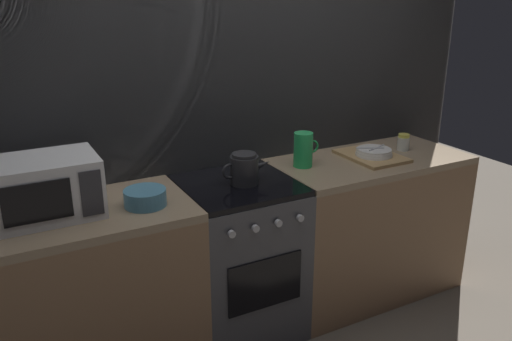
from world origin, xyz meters
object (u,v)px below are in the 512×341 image
at_px(mixing_bowl, 145,197).
at_px(dish_pile, 372,154).
at_px(microwave, 46,187).
at_px(pitcher, 303,150).
at_px(spice_jar, 403,142).
at_px(stove_unit, 239,258).
at_px(kettle, 244,169).

distance_m(mixing_bowl, dish_pile, 1.43).
distance_m(microwave, dish_pile, 1.85).
bearing_deg(pitcher, spice_jar, -2.39).
bearing_deg(microwave, stove_unit, -1.78).
relative_size(microwave, pitcher, 2.30).
bearing_deg(dish_pile, spice_jar, 7.67).
distance_m(stove_unit, mixing_bowl, 0.72).
height_order(pitcher, spice_jar, pitcher).
height_order(mixing_bowl, spice_jar, spice_jar).
xyz_separation_m(dish_pile, spice_jar, (0.28, 0.04, 0.03)).
distance_m(stove_unit, spice_jar, 1.29).
height_order(kettle, pitcher, pitcher).
xyz_separation_m(pitcher, dish_pile, (0.46, -0.07, -0.08)).
relative_size(stove_unit, kettle, 3.16).
bearing_deg(mixing_bowl, pitcher, 7.76).
bearing_deg(spice_jar, mixing_bowl, -176.58).
distance_m(stove_unit, dish_pile, 1.03).
distance_m(dish_pile, spice_jar, 0.28).
relative_size(dish_pile, spice_jar, 3.81).
height_order(kettle, spice_jar, kettle).
bearing_deg(stove_unit, microwave, 178.22).
xyz_separation_m(kettle, dish_pile, (0.88, 0.02, -0.06)).
bearing_deg(pitcher, mixing_bowl, -172.24).
xyz_separation_m(stove_unit, microwave, (-0.94, 0.03, 0.59)).
bearing_deg(mixing_bowl, kettle, 4.26).
relative_size(mixing_bowl, spice_jar, 1.90).
bearing_deg(mixing_bowl, dish_pile, 2.58).
height_order(pitcher, dish_pile, pitcher).
relative_size(microwave, kettle, 1.62).
distance_m(stove_unit, pitcher, 0.72).
bearing_deg(dish_pile, mixing_bowl, -177.42).
distance_m(stove_unit, kettle, 0.53).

